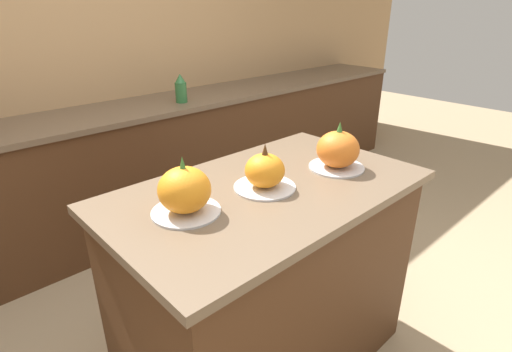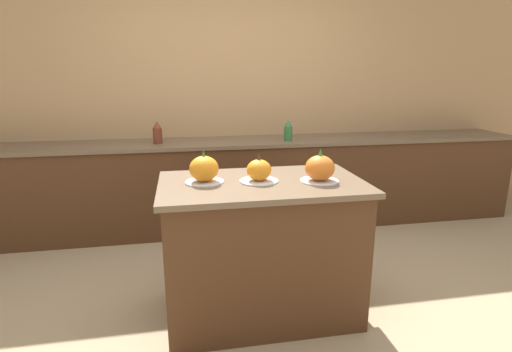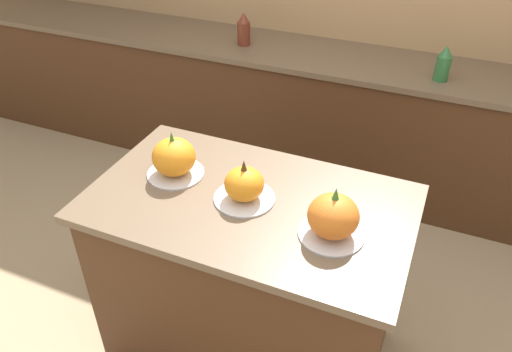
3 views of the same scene
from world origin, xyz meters
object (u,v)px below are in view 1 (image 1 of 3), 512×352
bottle_short (181,89)px  pumpkin_cake_left (185,191)px  pumpkin_cake_right (338,151)px  pumpkin_cake_center (265,172)px

bottle_short → pumpkin_cake_left: bearing=-122.8°
pumpkin_cake_left → bottle_short: 1.67m
pumpkin_cake_left → bottle_short: pumpkin_cake_left is taller
pumpkin_cake_left → pumpkin_cake_right: pumpkin_cake_right is taller
pumpkin_cake_left → pumpkin_cake_center: size_ratio=0.99×
pumpkin_cake_left → pumpkin_cake_right: bearing=-8.7°
pumpkin_cake_left → bottle_short: size_ratio=1.18×
pumpkin_cake_right → bottle_short: pumpkin_cake_right is taller
pumpkin_cake_left → pumpkin_cake_center: bearing=-7.2°
pumpkin_cake_left → pumpkin_cake_right: size_ratio=1.00×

